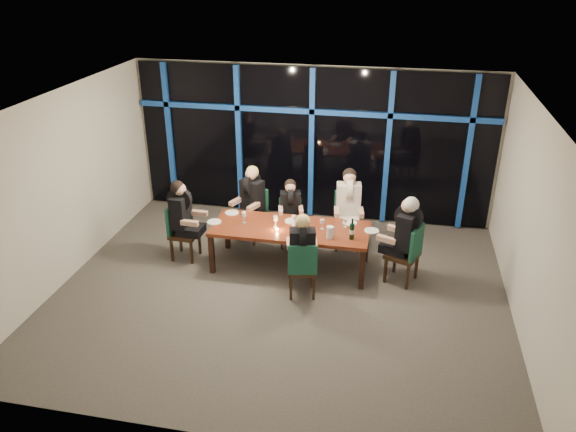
# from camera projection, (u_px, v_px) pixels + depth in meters

# --- Properties ---
(room) EXTENTS (7.04, 7.00, 3.02)m
(room) POSITION_uv_depth(u_px,v_px,m) (280.00, 172.00, 8.01)
(room) COLOR #59544F
(room) RESTS_ON ground
(window_wall) EXTENTS (6.86, 0.43, 2.94)m
(window_wall) POSITION_uv_depth(u_px,v_px,m) (313.00, 142.00, 10.81)
(window_wall) COLOR black
(window_wall) RESTS_ON ground
(dining_table) EXTENTS (2.60, 1.00, 0.75)m
(dining_table) POSITION_uv_depth(u_px,v_px,m) (290.00, 231.00, 9.30)
(dining_table) COLOR maroon
(dining_table) RESTS_ON ground
(chair_far_left) EXTENTS (0.59, 0.59, 0.98)m
(chair_far_left) POSITION_uv_depth(u_px,v_px,m) (254.00, 211.00, 10.34)
(chair_far_left) COLOR black
(chair_far_left) RESTS_ON ground
(chair_far_mid) EXTENTS (0.48, 0.48, 0.86)m
(chair_far_mid) POSITION_uv_depth(u_px,v_px,m) (290.00, 219.00, 10.16)
(chair_far_mid) COLOR black
(chair_far_mid) RESTS_ON ground
(chair_far_right) EXTENTS (0.54, 0.54, 1.02)m
(chair_far_right) POSITION_uv_depth(u_px,v_px,m) (347.00, 216.00, 10.07)
(chair_far_right) COLOR black
(chair_far_right) RESTS_ON ground
(chair_end_left) EXTENTS (0.48, 0.48, 0.98)m
(chair_end_left) POSITION_uv_depth(u_px,v_px,m) (180.00, 229.00, 9.67)
(chair_end_left) COLOR black
(chair_end_left) RESTS_ON ground
(chair_end_right) EXTENTS (0.61, 0.61, 1.02)m
(chair_end_right) POSITION_uv_depth(u_px,v_px,m) (408.00, 251.00, 8.90)
(chair_end_right) COLOR black
(chair_end_right) RESTS_ON ground
(chair_near_mid) EXTENTS (0.52, 0.52, 0.95)m
(chair_near_mid) POSITION_uv_depth(u_px,v_px,m) (302.00, 267.00, 8.54)
(chair_near_mid) COLOR black
(chair_near_mid) RESTS_ON ground
(diner_far_left) EXTENTS (0.60, 0.67, 0.95)m
(diner_far_left) POSITION_uv_depth(u_px,v_px,m) (251.00, 193.00, 10.11)
(diner_far_left) COLOR black
(diner_far_left) RESTS_ON ground
(diner_far_mid) EXTENTS (0.49, 0.58, 0.84)m
(diner_far_mid) POSITION_uv_depth(u_px,v_px,m) (290.00, 204.00, 9.94)
(diner_far_mid) COLOR black
(diner_far_mid) RESTS_ON ground
(diner_far_right) EXTENTS (0.55, 0.67, 0.99)m
(diner_far_right) POSITION_uv_depth(u_px,v_px,m) (349.00, 198.00, 9.82)
(diner_far_right) COLOR silver
(diner_far_right) RESTS_ON ground
(diner_end_left) EXTENTS (0.62, 0.50, 0.96)m
(diner_end_left) POSITION_uv_depth(u_px,v_px,m) (182.00, 209.00, 9.48)
(diner_end_left) COLOR black
(diner_end_left) RESTS_ON ground
(diner_end_right) EXTENTS (0.70, 0.63, 0.99)m
(diner_end_right) POSITION_uv_depth(u_px,v_px,m) (405.00, 227.00, 8.77)
(diner_end_right) COLOR black
(diner_end_right) RESTS_ON ground
(diner_near_mid) EXTENTS (0.53, 0.64, 0.93)m
(diner_near_mid) POSITION_uv_depth(u_px,v_px,m) (302.00, 242.00, 8.45)
(diner_near_mid) COLOR black
(diner_near_mid) RESTS_ON ground
(plate_far_left) EXTENTS (0.24, 0.24, 0.01)m
(plate_far_left) POSITION_uv_depth(u_px,v_px,m) (232.00, 213.00, 9.76)
(plate_far_left) COLOR white
(plate_far_left) RESTS_ON dining_table
(plate_far_mid) EXTENTS (0.24, 0.24, 0.01)m
(plate_far_mid) POSITION_uv_depth(u_px,v_px,m) (292.00, 221.00, 9.47)
(plate_far_mid) COLOR white
(plate_far_mid) RESTS_ON dining_table
(plate_far_right) EXTENTS (0.24, 0.24, 0.01)m
(plate_far_right) POSITION_uv_depth(u_px,v_px,m) (350.00, 223.00, 9.40)
(plate_far_right) COLOR white
(plate_far_right) RESTS_ON dining_table
(plate_end_left) EXTENTS (0.24, 0.24, 0.01)m
(plate_end_left) POSITION_uv_depth(u_px,v_px,m) (215.00, 222.00, 9.43)
(plate_end_left) COLOR white
(plate_end_left) RESTS_ON dining_table
(plate_end_right) EXTENTS (0.24, 0.24, 0.01)m
(plate_end_right) POSITION_uv_depth(u_px,v_px,m) (369.00, 230.00, 9.15)
(plate_end_right) COLOR white
(plate_end_right) RESTS_ON dining_table
(plate_near_mid) EXTENTS (0.24, 0.24, 0.01)m
(plate_near_mid) POSITION_uv_depth(u_px,v_px,m) (301.00, 234.00, 9.02)
(plate_near_mid) COLOR white
(plate_near_mid) RESTS_ON dining_table
(wine_bottle) EXTENTS (0.08, 0.08, 0.35)m
(wine_bottle) POSITION_uv_depth(u_px,v_px,m) (352.00, 231.00, 8.84)
(wine_bottle) COLOR black
(wine_bottle) RESTS_ON dining_table
(water_pitcher) EXTENTS (0.13, 0.11, 0.20)m
(water_pitcher) POSITION_uv_depth(u_px,v_px,m) (330.00, 232.00, 8.87)
(water_pitcher) COLOR white
(water_pitcher) RESTS_ON dining_table
(tea_light) EXTENTS (0.05, 0.05, 0.03)m
(tea_light) POSITION_uv_depth(u_px,v_px,m) (277.00, 230.00, 9.15)
(tea_light) COLOR #FFA24C
(tea_light) RESTS_ON dining_table
(wine_glass_a) EXTENTS (0.08, 0.08, 0.20)m
(wine_glass_a) POSITION_uv_depth(u_px,v_px,m) (275.00, 219.00, 9.22)
(wine_glass_a) COLOR silver
(wine_glass_a) RESTS_ON dining_table
(wine_glass_b) EXTENTS (0.07, 0.07, 0.18)m
(wine_glass_b) POSITION_uv_depth(u_px,v_px,m) (294.00, 218.00, 9.28)
(wine_glass_b) COLOR silver
(wine_glass_b) RESTS_ON dining_table
(wine_glass_c) EXTENTS (0.07, 0.07, 0.17)m
(wine_glass_c) POSITION_uv_depth(u_px,v_px,m) (322.00, 222.00, 9.16)
(wine_glass_c) COLOR silver
(wine_glass_c) RESTS_ON dining_table
(wine_glass_d) EXTENTS (0.08, 0.08, 0.19)m
(wine_glass_d) POSITION_uv_depth(u_px,v_px,m) (244.00, 215.00, 9.36)
(wine_glass_d) COLOR silver
(wine_glass_d) RESTS_ON dining_table
(wine_glass_e) EXTENTS (0.06, 0.06, 0.16)m
(wine_glass_e) POSITION_uv_depth(u_px,v_px,m) (345.00, 221.00, 9.23)
(wine_glass_e) COLOR silver
(wine_glass_e) RESTS_ON dining_table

